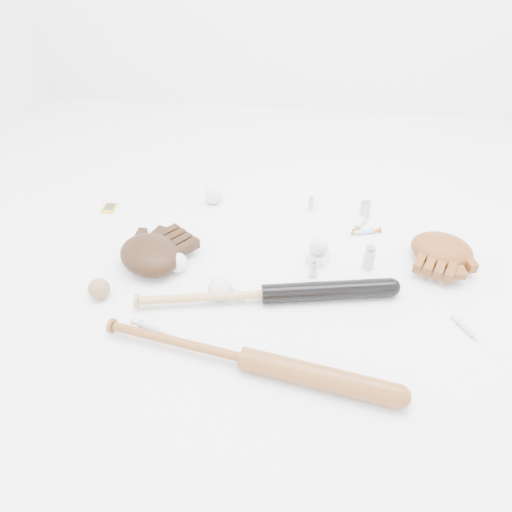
# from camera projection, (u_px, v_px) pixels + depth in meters

# --- Properties ---
(bat_dark) EXTENTS (0.89, 0.25, 0.07)m
(bat_dark) POSITION_uv_depth(u_px,v_px,m) (265.00, 294.00, 1.63)
(bat_dark) COLOR black
(bat_dark) RESTS_ON ground
(bat_wood) EXTENTS (0.91, 0.22, 0.07)m
(bat_wood) POSITION_uv_depth(u_px,v_px,m) (245.00, 359.00, 1.42)
(bat_wood) COLOR brown
(bat_wood) RESTS_ON ground
(glove_dark) EXTENTS (0.40, 0.40, 0.10)m
(glove_dark) POSITION_uv_depth(u_px,v_px,m) (150.00, 254.00, 1.77)
(glove_dark) COLOR black
(glove_dark) RESTS_ON ground
(glove_tan) EXTENTS (0.34, 0.34, 0.09)m
(glove_tan) POSITION_uv_depth(u_px,v_px,m) (442.00, 249.00, 1.79)
(glove_tan) COLOR brown
(glove_tan) RESTS_ON ground
(trading_card) EXTENTS (0.06, 0.08, 0.00)m
(trading_card) POSITION_uv_depth(u_px,v_px,m) (109.00, 208.00, 2.09)
(trading_card) COLOR gold
(trading_card) RESTS_ON ground
(pedestal) EXTENTS (0.09, 0.09, 0.04)m
(pedestal) POSITION_uv_depth(u_px,v_px,m) (318.00, 257.00, 1.80)
(pedestal) COLOR white
(pedestal) RESTS_ON ground
(baseball_on_pedestal) EXTENTS (0.07, 0.07, 0.07)m
(baseball_on_pedestal) POSITION_uv_depth(u_px,v_px,m) (319.00, 246.00, 1.77)
(baseball_on_pedestal) COLOR silver
(baseball_on_pedestal) RESTS_ON pedestal
(baseball_left) EXTENTS (0.07, 0.07, 0.07)m
(baseball_left) POSITION_uv_depth(u_px,v_px,m) (177.00, 263.00, 1.75)
(baseball_left) COLOR silver
(baseball_left) RESTS_ON ground
(baseball_upper) EXTENTS (0.07, 0.07, 0.07)m
(baseball_upper) POSITION_uv_depth(u_px,v_px,m) (213.00, 195.00, 2.10)
(baseball_upper) COLOR silver
(baseball_upper) RESTS_ON ground
(baseball_mid) EXTENTS (0.08, 0.08, 0.08)m
(baseball_mid) POSITION_uv_depth(u_px,v_px,m) (220.00, 288.00, 1.64)
(baseball_mid) COLOR silver
(baseball_mid) RESTS_ON ground
(baseball_aged) EXTENTS (0.07, 0.07, 0.07)m
(baseball_aged) POSITION_uv_depth(u_px,v_px,m) (99.00, 289.00, 1.65)
(baseball_aged) COLOR olive
(baseball_aged) RESTS_ON ground
(syringe_0) EXTENTS (0.16, 0.08, 0.02)m
(syringe_0) POSITION_uv_depth(u_px,v_px,m) (150.00, 327.00, 1.55)
(syringe_0) COLOR #ADBCC6
(syringe_0) RESTS_ON ground
(syringe_1) EXTENTS (0.13, 0.14, 0.02)m
(syringe_1) POSITION_uv_depth(u_px,v_px,m) (231.00, 288.00, 1.69)
(syringe_1) COLOR #ADBCC6
(syringe_1) RESTS_ON ground
(syringe_2) EXTENTS (0.09, 0.14, 0.02)m
(syringe_2) POSITION_uv_depth(u_px,v_px,m) (361.00, 224.00, 1.99)
(syringe_2) COLOR #ADBCC6
(syringe_2) RESTS_ON ground
(syringe_3) EXTENTS (0.10, 0.14, 0.02)m
(syringe_3) POSITION_uv_depth(u_px,v_px,m) (467.00, 329.00, 1.54)
(syringe_3) COLOR #ADBCC6
(syringe_3) RESTS_ON ground
(syringe_4) EXTENTS (0.16, 0.08, 0.02)m
(syringe_4) POSITION_uv_depth(u_px,v_px,m) (363.00, 232.00, 1.94)
(syringe_4) COLOR #ADBCC6
(syringe_4) RESTS_ON ground
(vial_0) EXTENTS (0.03, 0.03, 0.07)m
(vial_0) POSITION_uv_depth(u_px,v_px,m) (367.00, 209.00, 2.02)
(vial_0) COLOR silver
(vial_0) RESTS_ON ground
(vial_1) EXTENTS (0.02, 0.02, 0.06)m
(vial_1) POSITION_uv_depth(u_px,v_px,m) (311.00, 204.00, 2.06)
(vial_1) COLOR silver
(vial_1) RESTS_ON ground
(vial_2) EXTENTS (0.03, 0.03, 0.07)m
(vial_2) POSITION_uv_depth(u_px,v_px,m) (313.00, 268.00, 1.73)
(vial_2) COLOR silver
(vial_2) RESTS_ON ground
(vial_3) EXTENTS (0.04, 0.04, 0.09)m
(vial_3) POSITION_uv_depth(u_px,v_px,m) (369.00, 258.00, 1.76)
(vial_3) COLOR silver
(vial_3) RESTS_ON ground
(vial_4) EXTENTS (0.03, 0.03, 0.07)m
(vial_4) POSITION_uv_depth(u_px,v_px,m) (135.00, 249.00, 1.81)
(vial_4) COLOR silver
(vial_4) RESTS_ON ground
(vial_5) EXTENTS (0.02, 0.02, 0.06)m
(vial_5) POSITION_uv_depth(u_px,v_px,m) (363.00, 207.00, 2.04)
(vial_5) COLOR silver
(vial_5) RESTS_ON ground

